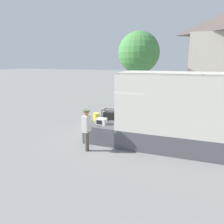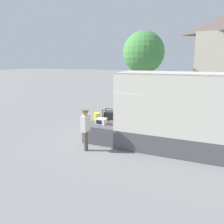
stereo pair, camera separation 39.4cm
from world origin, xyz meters
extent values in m
plane|color=gray|center=(0.00, 0.00, 0.00)|extent=(160.00, 160.00, 0.00)
cube|color=#4C4C51|center=(2.50, 0.00, 0.42)|extent=(5.00, 2.48, 0.84)
cube|color=beige|center=(2.50, 1.21, 2.07)|extent=(5.00, 0.06, 2.45)
cube|color=beige|center=(2.50, -1.21, 2.07)|extent=(5.00, 0.06, 2.45)
cube|color=beige|center=(2.50, 0.00, 3.27)|extent=(5.00, 2.48, 0.06)
cylinder|color=yellow|center=(2.52, 0.34, 1.02)|extent=(0.28, 0.28, 0.36)
cube|color=olive|center=(1.98, -0.14, 0.99)|extent=(0.44, 0.32, 0.30)
cube|color=#B2A893|center=(3.36, -0.37, 0.97)|extent=(0.44, 0.32, 0.25)
cube|color=olive|center=(2.86, -0.20, 0.99)|extent=(0.44, 0.32, 0.29)
cube|color=#4C4C51|center=(-0.80, 0.00, 0.42)|extent=(1.60, 2.36, 0.84)
cube|color=white|center=(-0.90, -0.53, 0.98)|extent=(0.44, 0.39, 0.28)
cube|color=black|center=(-0.94, -0.73, 0.98)|extent=(0.28, 0.01, 0.19)
cube|color=black|center=(-0.89, 0.44, 1.03)|extent=(0.56, 0.34, 0.37)
cylinder|color=slate|center=(-0.66, 0.44, 1.05)|extent=(0.21, 0.19, 0.19)
cylinder|color=black|center=(-1.22, 0.25, 1.10)|extent=(0.04, 0.04, 0.51)
cylinder|color=black|center=(-0.56, 0.25, 1.10)|extent=(0.04, 0.04, 0.51)
cylinder|color=black|center=(-1.22, 0.64, 1.10)|extent=(0.04, 0.04, 0.51)
cylinder|color=black|center=(-0.56, 0.64, 1.10)|extent=(0.04, 0.04, 0.51)
cylinder|color=black|center=(-0.89, 0.25, 1.34)|extent=(0.66, 0.04, 0.04)
cylinder|color=black|center=(-0.89, 0.64, 1.34)|extent=(0.66, 0.04, 0.04)
cylinder|color=yellow|center=(-1.41, -0.01, 1.03)|extent=(0.30, 0.30, 0.38)
cylinder|color=brown|center=(-1.01, -1.86, 0.44)|extent=(0.18, 0.18, 0.87)
cube|color=beige|center=(-1.01, -1.86, 1.22)|extent=(0.24, 0.44, 0.69)
sphere|color=tan|center=(-1.01, -1.86, 1.68)|extent=(0.24, 0.24, 0.24)
cylinder|color=#606B47|center=(-1.01, -1.86, 1.77)|extent=(0.32, 0.32, 0.06)
cylinder|color=brown|center=(-1.92, 10.43, 1.41)|extent=(0.36, 0.36, 2.82)
sphere|color=#478942|center=(-1.92, 10.43, 4.52)|extent=(3.77, 3.77, 3.77)
camera|label=1|loc=(3.10, -9.65, 3.76)|focal=35.00mm
camera|label=2|loc=(3.47, -9.50, 3.76)|focal=35.00mm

